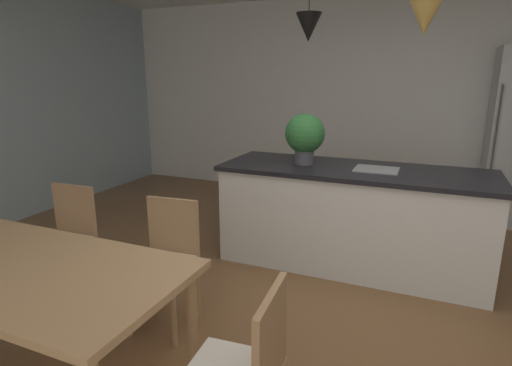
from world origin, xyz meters
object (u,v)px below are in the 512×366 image
Objects in this scene: kitchen_island at (352,216)px; chair_far_left at (65,239)px; dining_table at (3,270)px; chair_far_right at (165,260)px; potted_plant_on_island at (305,135)px.

chair_far_left is at bearing -143.00° from kitchen_island.
dining_table is 2.35× the size of chair_far_right.
dining_table is 2.49m from potted_plant_on_island.
potted_plant_on_island is at bearing -180.00° from kitchen_island.
dining_table is 0.88× the size of kitchen_island.
chair_far_right is at bearing -110.26° from potted_plant_on_island.
chair_far_right is (0.92, -0.00, 0.00)m from chair_far_left.
kitchen_island is (1.90, 1.44, -0.01)m from chair_far_left.
potted_plant_on_island is at bearing 44.74° from chair_far_left.
chair_far_left is 0.92m from chair_far_right.
chair_far_right is 1.68m from potted_plant_on_island.
dining_table is 0.94m from chair_far_right.
potted_plant_on_island reaches higher than chair_far_left.
dining_table is 4.49× the size of potted_plant_on_island.
chair_far_left reaches higher than dining_table.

